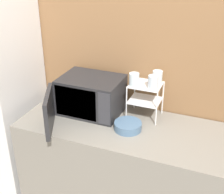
% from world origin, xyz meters
% --- Properties ---
extents(wall_back, '(8.00, 0.06, 2.60)m').
position_xyz_m(wall_back, '(0.00, 0.71, 1.30)').
color(wall_back, olive).
rests_on(wall_back, ground_plane).
extents(counter, '(2.00, 0.67, 0.92)m').
position_xyz_m(counter, '(0.00, 0.34, 0.46)').
color(counter, gray).
rests_on(counter, ground_plane).
extents(microwave, '(0.51, 0.72, 0.30)m').
position_xyz_m(microwave, '(-0.53, 0.43, 1.07)').
color(microwave, '#262628').
rests_on(microwave, counter).
extents(dish_rack, '(0.25, 0.21, 0.28)m').
position_xyz_m(dish_rack, '(-0.09, 0.54, 1.12)').
color(dish_rack, white).
rests_on(dish_rack, counter).
extents(glass_front_left, '(0.08, 0.08, 0.10)m').
position_xyz_m(glass_front_left, '(-0.17, 0.47, 1.25)').
color(glass_front_left, silver).
rests_on(glass_front_left, dish_rack).
extents(glass_back_right, '(0.08, 0.08, 0.10)m').
position_xyz_m(glass_back_right, '(-0.01, 0.59, 1.25)').
color(glass_back_right, silver).
rests_on(glass_back_right, dish_rack).
extents(glass_front_right, '(0.08, 0.08, 0.10)m').
position_xyz_m(glass_front_right, '(-0.02, 0.48, 1.25)').
color(glass_front_right, silver).
rests_on(glass_front_right, dish_rack).
extents(bowl, '(0.21, 0.21, 0.06)m').
position_xyz_m(bowl, '(-0.14, 0.30, 0.95)').
color(bowl, slate).
rests_on(bowl, counter).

